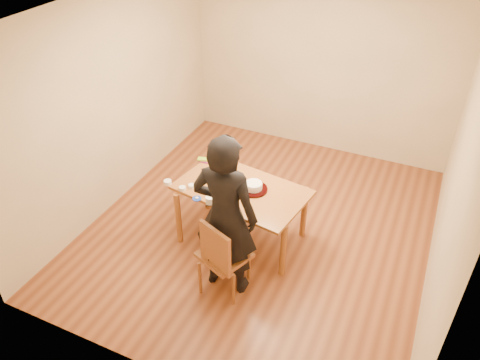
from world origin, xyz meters
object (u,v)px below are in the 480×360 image
at_px(dining_table, 242,190).
at_px(cake, 254,186).
at_px(cake_plate, 254,189).
at_px(person, 225,217).
at_px(dining_chair, 224,255).

distance_m(dining_table, cake, 0.15).
relative_size(cake_plate, cake, 1.61).
distance_m(cake_plate, person, 0.78).
xyz_separation_m(dining_table, dining_chair, (0.15, -0.78, -0.28)).
height_order(cake_plate, cake, cake).
distance_m(dining_chair, cake_plate, 0.86).
bearing_deg(cake, dining_table, -166.69).
relative_size(dining_table, dining_chair, 3.18).
height_order(dining_table, person, person).
height_order(dining_table, cake_plate, cake_plate).
xyz_separation_m(dining_chair, person, (-0.00, 0.05, 0.48)).
height_order(dining_table, cake, cake).
bearing_deg(cake, dining_chair, -88.74).
xyz_separation_m(cake_plate, person, (0.02, -0.76, 0.17)).
height_order(dining_chair, person, person).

